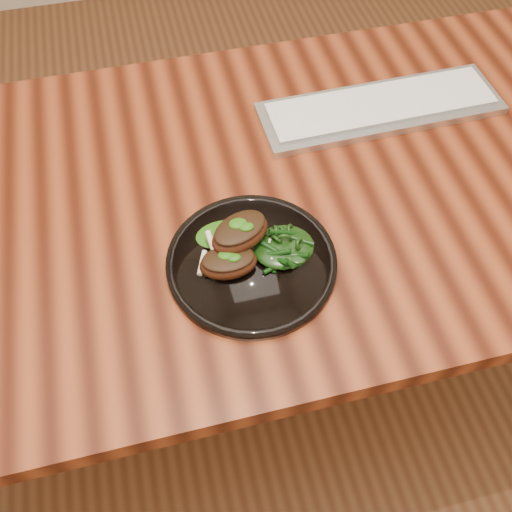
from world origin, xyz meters
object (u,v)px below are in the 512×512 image
at_px(desk, 267,214).
at_px(plate, 251,262).
at_px(lamb_chop_front, 228,262).
at_px(greens_heap, 284,244).
at_px(keyboard, 380,107).

xyz_separation_m(desk, plate, (-0.07, -0.16, 0.09)).
xyz_separation_m(lamb_chop_front, greens_heap, (0.09, 0.01, -0.00)).
height_order(plate, greens_heap, greens_heap).
xyz_separation_m(desk, greens_heap, (-0.02, -0.16, 0.11)).
xyz_separation_m(plate, keyboard, (0.33, 0.29, 0.00)).
bearing_deg(desk, keyboard, 27.08).
distance_m(plate, keyboard, 0.44).
relative_size(lamb_chop_front, keyboard, 0.20).
bearing_deg(greens_heap, plate, -174.81).
relative_size(plate, greens_heap, 2.74).
relative_size(plate, keyboard, 0.57).
distance_m(desk, plate, 0.20).
xyz_separation_m(plate, greens_heap, (0.05, 0.00, 0.02)).
relative_size(plate, lamb_chop_front, 2.82).
bearing_deg(desk, plate, -113.37).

